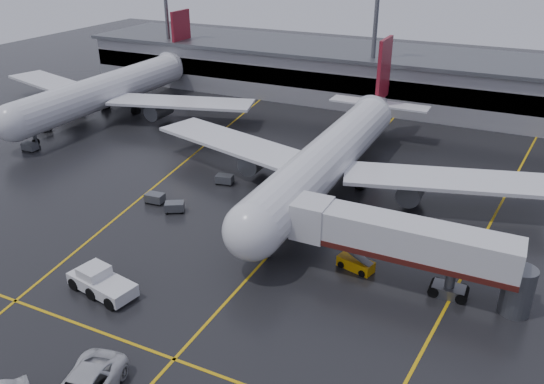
% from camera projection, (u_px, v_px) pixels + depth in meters
% --- Properties ---
extents(ground, '(220.00, 220.00, 0.00)m').
position_uv_depth(ground, '(298.00, 223.00, 56.34)').
color(ground, black).
rests_on(ground, ground).
extents(apron_line_centre, '(0.25, 90.00, 0.02)m').
position_uv_depth(apron_line_centre, '(298.00, 223.00, 56.33)').
color(apron_line_centre, gold).
rests_on(apron_line_centre, ground).
extents(apron_line_stop, '(60.00, 0.25, 0.02)m').
position_uv_depth(apron_line_stop, '(174.00, 359.00, 38.43)').
color(apron_line_stop, gold).
rests_on(apron_line_stop, ground).
extents(apron_line_left, '(9.99, 69.35, 0.02)m').
position_uv_depth(apron_line_left, '(188.00, 159.00, 72.29)').
color(apron_line_left, gold).
rests_on(apron_line_left, ground).
extents(apron_line_right, '(7.57, 69.64, 0.02)m').
position_uv_depth(apron_line_right, '(494.00, 218.00, 57.43)').
color(apron_line_right, gold).
rests_on(apron_line_right, ground).
extents(terminal, '(122.00, 19.00, 8.60)m').
position_uv_depth(terminal, '(409.00, 79.00, 93.49)').
color(terminal, gray).
rests_on(terminal, ground).
extents(light_mast_left, '(3.00, 1.20, 25.45)m').
position_uv_depth(light_mast_left, '(166.00, 6.00, 101.90)').
color(light_mast_left, '#595B60').
rests_on(light_mast_left, ground).
extents(light_mast_mid, '(3.00, 1.20, 25.45)m').
position_uv_depth(light_mast_mid, '(376.00, 20.00, 86.26)').
color(light_mast_mid, '#595B60').
rests_on(light_mast_mid, ground).
extents(main_airliner, '(48.80, 45.60, 14.10)m').
position_uv_depth(main_airliner, '(332.00, 154.00, 62.42)').
color(main_airliner, silver).
rests_on(main_airliner, ground).
extents(second_airliner, '(48.80, 45.60, 14.10)m').
position_uv_depth(second_airliner, '(112.00, 88.00, 88.61)').
color(second_airliner, silver).
rests_on(second_airliner, ground).
extents(jet_bridge, '(19.90, 3.40, 6.05)m').
position_uv_depth(jet_bridge, '(403.00, 243.00, 45.12)').
color(jet_bridge, silver).
rests_on(jet_bridge, ground).
extents(pushback_tractor, '(6.50, 3.60, 2.20)m').
position_uv_depth(pushback_tractor, '(101.00, 283.00, 45.30)').
color(pushback_tractor, silver).
rests_on(pushback_tractor, ground).
extents(belt_loader, '(3.49, 2.21, 2.06)m').
position_uv_depth(belt_loader, '(356.00, 264.00, 48.55)').
color(belt_loader, orange).
rests_on(belt_loader, ground).
extents(baggage_cart_a, '(2.38, 2.12, 1.12)m').
position_uv_depth(baggage_cart_a, '(175.00, 207.00, 58.38)').
color(baggage_cart_a, '#595B60').
rests_on(baggage_cart_a, ground).
extents(baggage_cart_b, '(2.11, 1.47, 1.12)m').
position_uv_depth(baggage_cart_b, '(155.00, 198.00, 60.29)').
color(baggage_cart_b, '#595B60').
rests_on(baggage_cart_b, ground).
extents(baggage_cart_c, '(2.21, 1.65, 1.12)m').
position_uv_depth(baggage_cart_c, '(225.00, 179.00, 64.88)').
color(baggage_cart_c, '#595B60').
rests_on(baggage_cart_c, ground).
extents(baggage_cart_d, '(2.04, 1.36, 1.12)m').
position_uv_depth(baggage_cart_d, '(44.00, 127.00, 82.09)').
color(baggage_cart_d, '#595B60').
rests_on(baggage_cart_d, ground).
extents(baggage_cart_e, '(2.04, 1.36, 1.12)m').
position_uv_depth(baggage_cart_e, '(30.00, 147.00, 74.64)').
color(baggage_cart_e, '#595B60').
rests_on(baggage_cart_e, ground).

